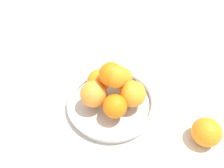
# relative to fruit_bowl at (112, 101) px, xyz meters

# --- Properties ---
(ground_plane) EXTENTS (4.00, 4.00, 0.00)m
(ground_plane) POSITION_rel_fruit_bowl_xyz_m (0.00, 0.00, -0.02)
(ground_plane) COLOR beige
(fruit_bowl) EXTENTS (0.29, 0.29, 0.03)m
(fruit_bowl) POSITION_rel_fruit_bowl_xyz_m (0.00, 0.00, 0.00)
(fruit_bowl) COLOR silver
(fruit_bowl) RESTS_ON ground_plane
(orange_pile) EXTENTS (0.18, 0.19, 0.13)m
(orange_pile) POSITION_rel_fruit_bowl_xyz_m (0.00, -0.00, 0.07)
(orange_pile) COLOR orange
(orange_pile) RESTS_ON fruit_bowl
(stray_orange) EXTENTS (0.08, 0.08, 0.08)m
(stray_orange) POSITION_rel_fruit_bowl_xyz_m (-0.19, -0.21, 0.02)
(stray_orange) COLOR orange
(stray_orange) RESTS_ON ground_plane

